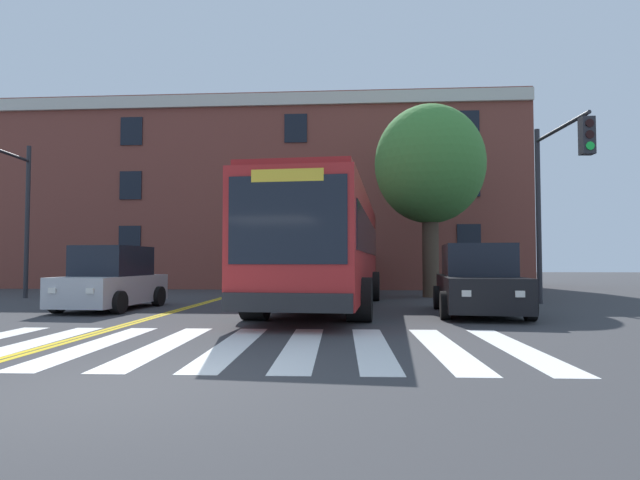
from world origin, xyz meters
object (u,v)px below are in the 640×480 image
Objects in this scene: street_tree_curbside_large at (430,166)px; car_black_far_lane at (478,283)px; traffic_light_near_corner at (557,179)px; car_silver_near_lane at (112,280)px; traffic_light_far_corner at (2,191)px; car_red_behind_bus at (346,273)px; city_bus at (327,245)px.

car_black_far_lane is at bearing -87.57° from street_tree_curbside_large.
traffic_light_near_corner is 5.27m from street_tree_curbside_large.
traffic_light_near_corner is at bearing 6.62° from car_silver_near_lane.
car_black_far_lane reaches higher than car_silver_near_lane.
traffic_light_near_corner is 1.00× the size of traffic_light_far_corner.
street_tree_curbside_large reaches higher than car_red_behind_bus.
traffic_light_far_corner is at bearing 172.78° from city_bus.
car_red_behind_bus is at bearing 130.69° from street_tree_curbside_large.
city_bus is 6.65m from street_tree_curbside_large.
traffic_light_far_corner is (-5.20, 2.52, 2.97)m from car_silver_near_lane.
traffic_light_near_corner reaches higher than city_bus.
car_red_behind_bus is 10.57m from traffic_light_near_corner.
traffic_light_far_corner is (-11.73, -6.84, 2.96)m from car_red_behind_bus.
car_silver_near_lane is at bearing -150.46° from street_tree_curbside_large.
car_silver_near_lane is at bearing 176.44° from car_black_far_lane.
traffic_light_far_corner reaches higher than car_silver_near_lane.
traffic_light_far_corner is (-15.26, 3.15, 2.98)m from car_black_far_lane.
traffic_light_far_corner reaches higher than city_bus.
traffic_light_near_corner is at bearing -50.83° from car_red_behind_bus.
car_black_far_lane is at bearing -143.43° from traffic_light_near_corner.
traffic_light_near_corner is at bearing 3.36° from city_bus.
city_bus is at bearing -93.30° from car_red_behind_bus.
car_black_far_lane is 0.77× the size of traffic_light_near_corner.
street_tree_curbside_large is (-0.26, 6.18, 4.25)m from car_black_far_lane.
car_silver_near_lane is 10.08m from car_black_far_lane.
traffic_light_far_corner reaches higher than traffic_light_near_corner.
city_bus is 1.56× the size of street_tree_curbside_large.
street_tree_curbside_large reaches higher than traffic_light_near_corner.
traffic_light_near_corner is at bearing -3.22° from traffic_light_far_corner.
city_bus is 6.23m from car_silver_near_lane.
car_red_behind_bus is 13.90m from traffic_light_far_corner.
car_black_far_lane is at bearing -70.51° from car_red_behind_bus.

